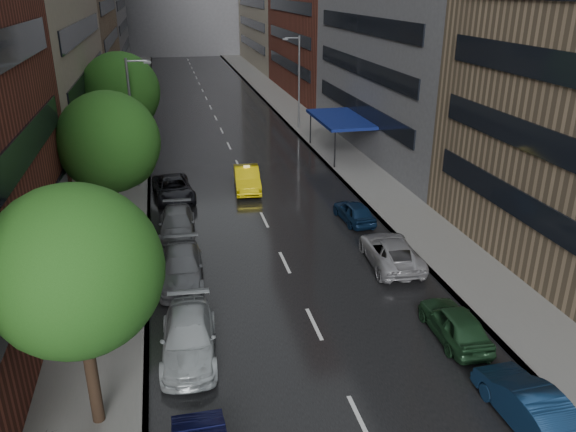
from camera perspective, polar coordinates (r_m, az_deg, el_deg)
name	(u,v)px	position (r m, az deg, el deg)	size (l,w,h in m)	color
road	(218,122)	(61.79, -7.17, 9.47)	(14.00, 140.00, 0.01)	black
sidewalk_left	(131,125)	(61.61, -15.62, 8.85)	(4.00, 140.00, 0.15)	gray
sidewalk_right	(299,117)	(63.24, 1.08, 10.00)	(4.00, 140.00, 0.15)	gray
tree_near	(75,271)	(17.92, -20.82, -5.25)	(5.29, 5.29, 8.43)	#382619
tree_mid	(109,142)	(31.52, -17.74, 7.14)	(5.42, 5.42, 8.64)	#382619
tree_far	(121,91)	(44.61, -16.62, 12.03)	(5.78, 5.78, 9.22)	#382619
taxi	(247,179)	(40.37, -4.19, 3.81)	(1.73, 4.95, 1.63)	yellow
parked_cars_left	(181,260)	(29.06, -10.85, -4.37)	(3.02, 30.03, 1.53)	#111351
parked_cars_right	(416,279)	(27.46, 12.84, -6.29)	(2.85, 22.08, 1.48)	#0F2849
street_lamp_left	(133,121)	(41.00, -15.43, 9.27)	(1.74, 0.22, 9.00)	gray
street_lamp_right	(298,81)	(57.28, 1.05, 13.60)	(1.74, 0.22, 9.00)	gray
awning	(340,119)	(48.48, 5.33, 9.78)	(4.00, 8.00, 3.12)	navy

